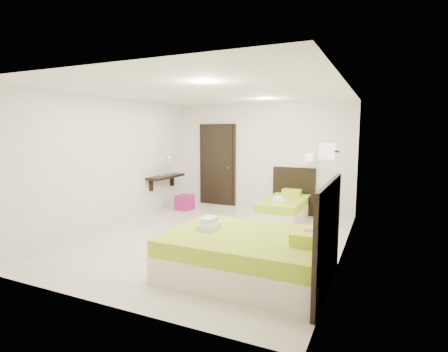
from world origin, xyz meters
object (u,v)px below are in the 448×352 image
at_px(bed_single, 285,207).
at_px(ottoman, 185,202).
at_px(bed_double, 253,253).
at_px(nightstand, 317,206).

relative_size(bed_single, ottoman, 4.71).
xyz_separation_m(bed_single, ottoman, (-2.48, -0.21, -0.08)).
height_order(bed_double, ottoman, bed_double).
bearing_deg(bed_single, nightstand, 46.01).
relative_size(nightstand, ottoman, 1.34).
distance_m(bed_single, bed_double, 3.28).
bearing_deg(ottoman, bed_single, 4.90).
relative_size(bed_double, ottoman, 5.85).
bearing_deg(ottoman, bed_double, -46.35).
bearing_deg(bed_double, nightstand, 87.68).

